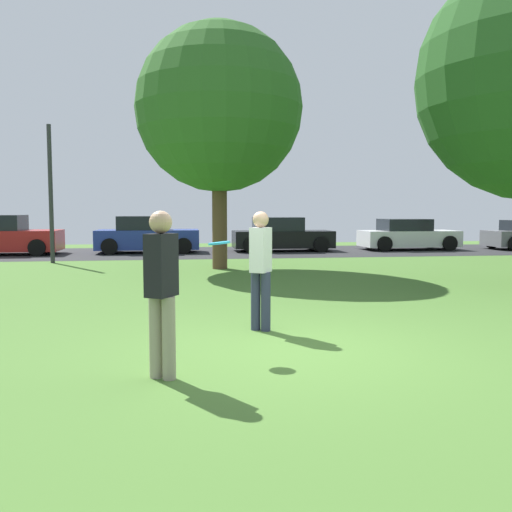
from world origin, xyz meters
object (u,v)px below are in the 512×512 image
at_px(parked_car_red, 0,237).
at_px(street_lamp_post, 51,194).
at_px(oak_tree_center, 219,109).
at_px(person_thrower, 261,265).
at_px(frisbee_disc, 219,243).
at_px(parked_car_white, 408,236).
at_px(parked_car_black, 281,236).
at_px(person_catcher, 162,286).
at_px(parked_car_blue, 147,236).

distance_m(parked_car_red, street_lamp_post, 4.89).
bearing_deg(oak_tree_center, person_thrower, -90.43).
distance_m(frisbee_disc, parked_car_red, 17.48).
xyz_separation_m(frisbee_disc, parked_car_white, (9.46, 16.16, -0.73)).
xyz_separation_m(parked_car_black, parked_car_white, (5.60, -0.02, -0.03)).
bearing_deg(person_catcher, parked_car_black, 17.79).
xyz_separation_m(oak_tree_center, street_lamp_post, (-5.32, 2.55, -2.42)).
distance_m(parked_car_white, street_lamp_post, 14.69).
relative_size(person_thrower, person_catcher, 0.99).
height_order(person_catcher, street_lamp_post, street_lamp_post).
height_order(person_catcher, frisbee_disc, person_catcher).
xyz_separation_m(oak_tree_center, parked_car_white, (8.71, 6.58, -4.05)).
bearing_deg(parked_car_black, person_thrower, -101.88).
relative_size(person_thrower, street_lamp_post, 0.38).
distance_m(person_catcher, parked_car_blue, 17.20).
relative_size(parked_car_black, street_lamp_post, 0.92).
distance_m(parked_car_blue, parked_car_black, 5.59).
bearing_deg(parked_car_blue, street_lamp_post, -125.56).
bearing_deg(frisbee_disc, street_lamp_post, 110.67).
height_order(frisbee_disc, parked_car_white, frisbee_disc).
height_order(frisbee_disc, street_lamp_post, street_lamp_post).
xyz_separation_m(person_thrower, person_catcher, (-1.36, -2.13, 0.01)).
height_order(frisbee_disc, parked_car_blue, parked_car_blue).
bearing_deg(parked_car_red, frisbee_disc, -65.19).
bearing_deg(frisbee_disc, parked_car_black, 76.59).
relative_size(parked_car_blue, parked_car_white, 0.99).
distance_m(oak_tree_center, parked_car_black, 8.33).
bearing_deg(parked_car_black, parked_car_blue, -179.24).
distance_m(parked_car_black, parked_car_white, 5.60).
distance_m(person_thrower, parked_car_black, 15.45).
bearing_deg(parked_car_red, person_thrower, -61.57).
bearing_deg(person_thrower, street_lamp_post, -122.06).
bearing_deg(parked_car_black, oak_tree_center, -115.27).
relative_size(parked_car_red, parked_car_black, 1.06).
distance_m(parked_car_black, street_lamp_post, 9.49).
height_order(parked_car_black, parked_car_white, parked_car_black).
xyz_separation_m(parked_car_red, parked_car_blue, (5.60, 0.25, -0.02)).
height_order(oak_tree_center, person_catcher, oak_tree_center).
height_order(person_catcher, parked_car_red, person_catcher).
bearing_deg(parked_car_black, frisbee_disc, -103.41).
bearing_deg(person_catcher, parked_car_white, 2.06).
bearing_deg(oak_tree_center, frisbee_disc, -94.44).
xyz_separation_m(parked_car_blue, street_lamp_post, (-2.84, -3.98, 1.57)).
xyz_separation_m(person_catcher, parked_car_red, (-6.65, 16.92, -0.27)).
bearing_deg(parked_car_white, person_thrower, -120.18).
xyz_separation_m(frisbee_disc, street_lamp_post, (-4.57, 12.12, 0.91)).
distance_m(person_thrower, street_lamp_post, 12.31).
height_order(parked_car_red, parked_car_white, parked_car_red).
relative_size(frisbee_disc, parked_car_blue, 0.08).
relative_size(frisbee_disc, street_lamp_post, 0.07).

